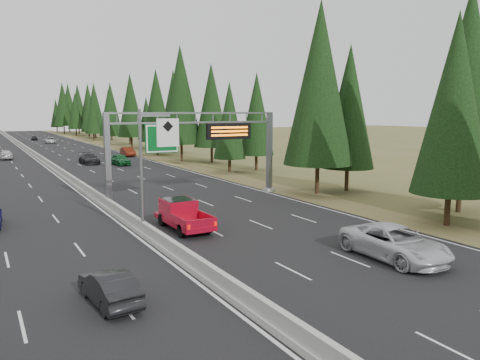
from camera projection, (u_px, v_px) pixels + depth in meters
name	position (u px, v px, depth m)	size (l,w,h in m)	color
road	(39.00, 160.00, 77.53)	(32.00, 260.00, 0.08)	black
shoulder_right	(143.00, 155.00, 86.22)	(3.60, 260.00, 0.06)	olive
median_barrier	(39.00, 157.00, 77.48)	(0.70, 260.00, 0.85)	#9B9C96
sign_gantry	(203.00, 141.00, 42.29)	(16.75, 0.98, 7.80)	slate
hov_sign_pole	(150.00, 162.00, 29.77)	(2.80, 0.50, 8.00)	slate
tree_row_right	(188.00, 101.00, 76.76)	(12.17, 242.80, 18.88)	black
silver_minivan	(394.00, 243.00, 25.01)	(2.94, 6.38, 1.77)	silver
red_pickup	(181.00, 212.00, 31.66)	(2.11, 5.92, 1.93)	black
car_ahead_green	(120.00, 159.00, 69.32)	(1.94, 4.83, 1.65)	#145927
car_ahead_dkred	(128.00, 152.00, 83.15)	(1.67, 4.80, 1.58)	#5D1C0D
car_ahead_dkgrey	(89.00, 158.00, 71.02)	(2.25, 5.53, 1.61)	black
car_ahead_white	(50.00, 140.00, 117.35)	(2.36, 5.12, 1.42)	silver
car_ahead_far	(34.00, 138.00, 129.44)	(1.53, 3.80, 1.29)	black
car_onc_near	(109.00, 287.00, 19.21)	(1.45, 4.15, 1.37)	black
car_onc_white	(6.00, 155.00, 77.45)	(1.92, 4.77, 1.63)	#BABABA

